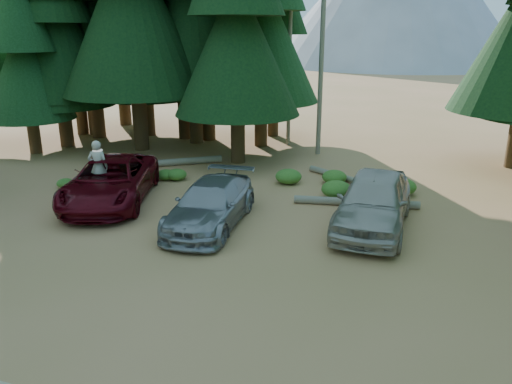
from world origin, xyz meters
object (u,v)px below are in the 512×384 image
silver_minivan_right (374,201)px  frisbee_player (98,167)px  log_left (174,162)px  silver_minivan_center (211,204)px  log_mid (338,176)px  log_right (356,202)px  red_pickup (110,181)px

silver_minivan_right → frisbee_player: bearing=-175.1°
silver_minivan_right → frisbee_player: size_ratio=2.69×
silver_minivan_right → log_left: size_ratio=1.16×
silver_minivan_center → frisbee_player: size_ratio=2.51×
log_left → log_mid: size_ratio=1.45×
silver_minivan_center → log_mid: silver_minivan_center is taller
silver_minivan_right → log_right: silver_minivan_right is taller
silver_minivan_right → silver_minivan_center: bearing=-162.4°
log_left → log_right: size_ratio=1.02×
silver_minivan_right → red_pickup: bearing=-175.5°
red_pickup → silver_minivan_center: 4.58m
frisbee_player → log_right: 9.60m
silver_minivan_center → log_left: 7.92m
silver_minivan_center → log_right: (4.32, 3.38, -0.58)m
log_right → log_left: bearing=152.3°
silver_minivan_right → frisbee_player: frisbee_player is taller
silver_minivan_center → frisbee_player: bearing=165.9°
silver_minivan_center → log_mid: size_ratio=1.57×
frisbee_player → log_left: (0.21, 5.49, -1.19)m
log_right → frisbee_player: bearing=-174.1°
red_pickup → log_right: red_pickup is taller
frisbee_player → log_mid: size_ratio=0.63×
log_mid → silver_minivan_center: bearing=-82.7°
silver_minivan_right → log_mid: bearing=112.6°
red_pickup → frisbee_player: (-0.40, -0.09, 0.53)m
red_pickup → log_right: (8.80, 2.41, -0.68)m
log_left → log_mid: (7.77, 0.27, -0.03)m
silver_minivan_center → log_right: bearing=34.2°
frisbee_player → log_right: bearing=177.1°
red_pickup → silver_minivan_right: 9.58m
silver_minivan_center → log_left: bearing=122.4°
frisbee_player → log_mid: bearing=-162.3°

